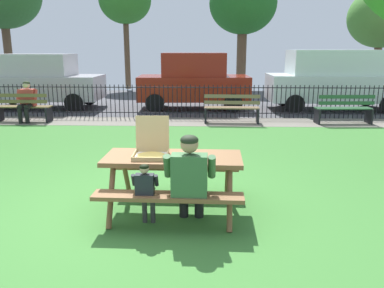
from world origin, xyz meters
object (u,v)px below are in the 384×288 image
Objects in this scene: child_at_table at (146,189)px; parked_car_right at (335,79)px; park_bench_right at (344,109)px; person_on_park_bench at (27,100)px; adult_at_table at (190,177)px; park_bench_center at (232,109)px; far_tree_center at (243,4)px; pizza_box_open at (151,149)px; far_tree_midleft at (125,1)px; far_tree_midright at (382,18)px; parked_car_center at (194,81)px; picnic_table_foreground at (173,169)px; parked_car_left at (39,80)px; park_bench_left at (23,108)px.

parked_car_right is (5.25, 9.54, 0.59)m from child_at_table.
park_bench_right is 1.36× the size of person_on_park_bench.
adult_at_table is 1.00× the size of person_on_park_bench.
far_tree_center is (1.10, 9.72, 3.88)m from park_bench_center.
parked_car_right reaches higher than pizza_box_open.
pizza_box_open is 6.54m from park_bench_center.
far_tree_midleft is 13.13m from far_tree_midright.
parked_car_center is at bearing 91.46° from adult_at_table.
child_at_table is 7.05m from park_bench_center.
picnic_table_foreground is 0.40× the size of parked_car_right.
far_tree_center reaches higher than person_on_park_bench.
far_tree_center reaches higher than picnic_table_foreground.
pizza_box_open is 0.09× the size of far_tree_midleft.
child_at_table is 0.51× the size of park_bench_right.
far_tree_midright is at bearing 63.20° from park_bench_right.
child_at_table is 10.91m from parked_car_right.
child_at_table is at bearing -118.80° from parked_car_right.
parked_car_right is at bearing 61.20° from child_at_table.
far_tree_midleft is (1.84, 7.07, 3.50)m from parked_car_left.
far_tree_center is (2.58, 16.61, 3.79)m from child_at_table.
far_tree_midright reaches higher than pizza_box_open.
far_tree_center reaches higher than park_bench_left.
far_tree_midleft is at bearing 180.00° from far_tree_center.
far_tree_center is at bearing 0.00° from far_tree_midleft.
adult_at_table is 19.15m from far_tree_midright.
parked_car_left is at bearing -180.00° from parked_car_center.
park_bench_center is 10.52m from far_tree_center.
parked_car_center is at bearing 90.00° from picnic_table_foreground.
park_bench_right is at bearing -0.12° from person_on_park_bench.
pizza_box_open is 0.11× the size of parked_car_left.
far_tree_midright is (14.22, 9.70, 2.97)m from person_on_park_bench.
parked_car_center reaches higher than park_bench_right.
parked_car_left reaches higher than park_bench_center.
child_at_table is at bearing -91.73° from parked_car_center.
picnic_table_foreground is at bearing 115.60° from adult_at_table.
parked_car_center is (-1.19, 2.65, 0.59)m from park_bench_center.
parked_car_center is at bearing 114.17° from park_bench_center.
far_tree_midright reaches higher than adult_at_table.
pizza_box_open is 0.13× the size of parked_car_center.
pizza_box_open is 0.42× the size of adult_at_table.
picnic_table_foreground is at bearing -98.11° from far_tree_center.
parked_car_center is 12.00m from far_tree_midright.
parked_car_right is (4.96, 9.02, 0.50)m from picnic_table_foreground.
person_on_park_bench is at bearing 123.60° from child_at_table.
park_bench_left is (-5.00, 6.37, -0.18)m from picnic_table_foreground.
far_tree_center is at bearing 180.00° from far_tree_midright.
adult_at_table is at bearing -58.46° from parked_car_left.
parked_car_left reaches higher than park_bench_left.
child_at_table is 19.45m from far_tree_midright.
picnic_table_foreground is 0.46× the size of parked_car_center.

